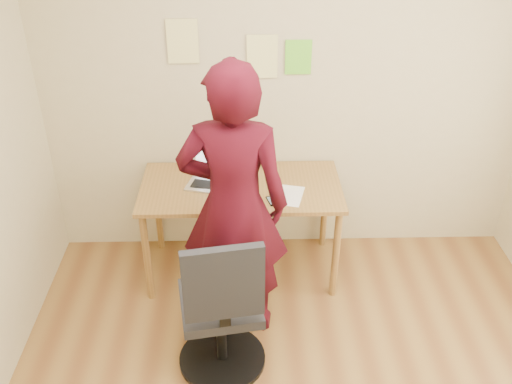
{
  "coord_description": "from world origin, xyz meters",
  "views": [
    {
      "loc": [
        -0.32,
        -2.03,
        2.78
      ],
      "look_at": [
        -0.24,
        0.95,
        0.95
      ],
      "focal_mm": 40.0,
      "sensor_mm": 36.0,
      "label": 1
    }
  ],
  "objects_px": {
    "office_chair": "(222,315)",
    "laptop": "(211,176)",
    "desk": "(241,196)",
    "phone": "(272,201)",
    "person": "(234,206)"
  },
  "relations": [
    {
      "from": "desk",
      "to": "person",
      "type": "xyz_separation_m",
      "value": [
        -0.04,
        -0.54,
        0.27
      ]
    },
    {
      "from": "office_chair",
      "to": "desk",
      "type": "bearing_deg",
      "value": 73.73
    },
    {
      "from": "office_chair",
      "to": "person",
      "type": "relative_size",
      "value": 0.56
    },
    {
      "from": "desk",
      "to": "phone",
      "type": "height_order",
      "value": "phone"
    },
    {
      "from": "laptop",
      "to": "phone",
      "type": "distance_m",
      "value": 0.5
    },
    {
      "from": "phone",
      "to": "office_chair",
      "type": "bearing_deg",
      "value": -128.37
    },
    {
      "from": "desk",
      "to": "person",
      "type": "relative_size",
      "value": 0.76
    },
    {
      "from": "person",
      "to": "laptop",
      "type": "bearing_deg",
      "value": -68.31
    },
    {
      "from": "laptop",
      "to": "person",
      "type": "height_order",
      "value": "person"
    },
    {
      "from": "desk",
      "to": "office_chair",
      "type": "xyz_separation_m",
      "value": [
        -0.12,
        -0.97,
        -0.21
      ]
    },
    {
      "from": "office_chair",
      "to": "laptop",
      "type": "bearing_deg",
      "value": 85.94
    },
    {
      "from": "desk",
      "to": "laptop",
      "type": "height_order",
      "value": "laptop"
    },
    {
      "from": "laptop",
      "to": "person",
      "type": "xyz_separation_m",
      "value": [
        0.17,
        -0.59,
        0.13
      ]
    },
    {
      "from": "desk",
      "to": "office_chair",
      "type": "distance_m",
      "value": 1.0
    },
    {
      "from": "desk",
      "to": "phone",
      "type": "distance_m",
      "value": 0.31
    }
  ]
}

